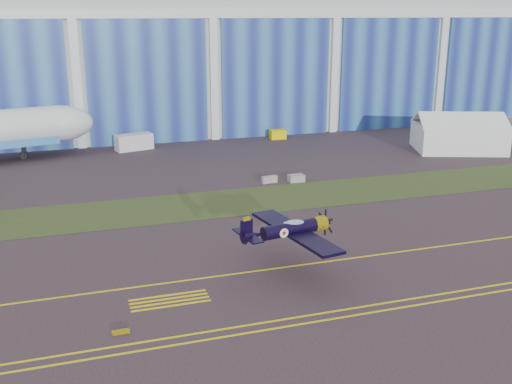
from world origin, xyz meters
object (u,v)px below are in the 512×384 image
object	(u,v)px
warbird	(290,229)
shipping_container	(134,142)
tug	(278,134)
tent	(459,131)

from	to	relation	value
warbird	shipping_container	xyz separation A→B (m)	(-6.64, 51.36, -2.64)
warbird	shipping_container	distance (m)	51.86
shipping_container	tug	size ratio (longest dim) A/B	2.17
tent	tug	world-z (taller)	tent
tent	shipping_container	bearing A→B (deg)	-178.50
warbird	tug	distance (m)	55.50
tent	tug	bearing A→B (deg)	164.28
shipping_container	tug	distance (m)	24.63
tug	warbird	bearing A→B (deg)	-105.78
tent	shipping_container	world-z (taller)	tent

